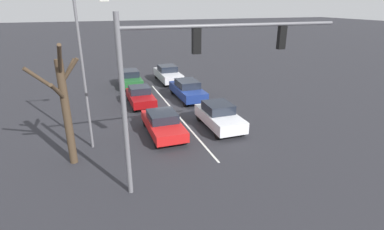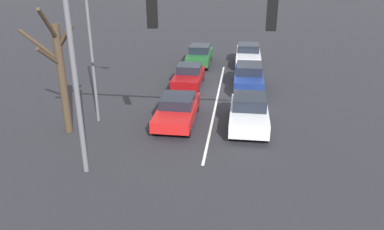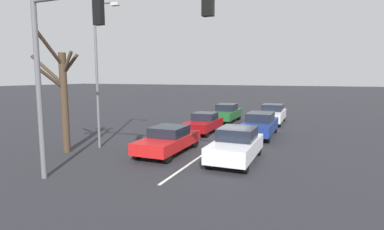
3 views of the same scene
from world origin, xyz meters
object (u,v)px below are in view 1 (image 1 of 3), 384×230
Objects in this scene: car_red_midlane_front at (163,123)px; car_white_leftlane_front at (219,116)px; car_maroon_midlane_second at (140,96)px; traffic_signal_gantry at (189,67)px; street_lamp_right_shoulder at (86,66)px; car_silver_leftlane_third at (168,74)px; car_darkgreen_midlane_third at (130,78)px; car_navy_leftlane_second at (188,90)px; bare_tree_near at (65,105)px.

car_red_midlane_front is 1.07× the size of car_white_leftlane_front.
car_red_midlane_front is at bearing 92.64° from car_maroon_midlane_second.
street_lamp_right_shoulder is at bearing -52.06° from traffic_signal_gantry.
car_red_midlane_front is 0.48× the size of traffic_signal_gantry.
car_darkgreen_midlane_third is at bearing 8.77° from car_silver_leftlane_third.
car_darkgreen_midlane_third is at bearing -88.94° from car_red_midlane_front.
car_maroon_midlane_second is 0.43× the size of traffic_signal_gantry.
car_darkgreen_midlane_third is at bearing -89.67° from traffic_signal_gantry.
car_maroon_midlane_second is 5.67m from car_darkgreen_midlane_third.
car_red_midlane_front is at bearing 59.66° from car_navy_leftlane_second.
car_white_leftlane_front is at bearing -178.19° from street_lamp_right_shoulder.
car_maroon_midlane_second is (0.28, -6.01, -0.00)m from car_red_midlane_front.
car_maroon_midlane_second is 0.84× the size of car_silver_leftlane_third.
traffic_signal_gantry is (0.12, 5.27, 4.42)m from car_red_midlane_front.
car_red_midlane_front is at bearing -159.13° from bare_tree_near.
car_red_midlane_front is 0.94× the size of car_silver_leftlane_third.
bare_tree_near reaches higher than car_silver_leftlane_third.
car_white_leftlane_front is 8.37m from street_lamp_right_shoulder.
car_maroon_midlane_second is (3.87, -6.17, -0.08)m from car_white_leftlane_front.
traffic_signal_gantry is at bearing 90.33° from car_darkgreen_midlane_third.
car_silver_leftlane_third reaches higher than car_white_leftlane_front.
bare_tree_near is (1.12, 1.53, -1.44)m from street_lamp_right_shoulder.
car_navy_leftlane_second is 6.71m from car_darkgreen_midlane_third.
traffic_signal_gantry reaches higher than car_white_leftlane_front.
car_red_midlane_front is 5.46m from street_lamp_right_shoulder.
car_navy_leftlane_second reaches higher than car_maroon_midlane_second.
traffic_signal_gantry is at bearing 54.04° from car_white_leftlane_front.
car_red_midlane_front is 11.68m from car_darkgreen_midlane_third.
traffic_signal_gantry is 1.55× the size of bare_tree_near.
car_maroon_midlane_second is at bearing -120.99° from bare_tree_near.
car_navy_leftlane_second is 1.19× the size of car_maroon_midlane_second.
car_darkgreen_midlane_third reaches higher than car_red_midlane_front.
car_darkgreen_midlane_third is (3.83, -5.50, -0.02)m from car_navy_leftlane_second.
bare_tree_near is (8.63, 1.76, 2.26)m from car_white_leftlane_front.
street_lamp_right_shoulder reaches higher than car_silver_leftlane_third.
car_white_leftlane_front is 0.45× the size of traffic_signal_gantry.
car_maroon_midlane_second is at bearing -57.91° from car_white_leftlane_front.
street_lamp_right_shoulder is at bearing 59.29° from car_silver_leftlane_third.
bare_tree_near is at bearing 70.47° from car_darkgreen_midlane_third.
street_lamp_right_shoulder reaches higher than car_darkgreen_midlane_third.
car_maroon_midlane_second is 9.54m from bare_tree_near.
car_silver_leftlane_third reaches higher than car_darkgreen_midlane_third.
car_silver_leftlane_third is (0.01, -6.09, -0.01)m from car_navy_leftlane_second.
street_lamp_right_shoulder is 1.30× the size of bare_tree_near.
car_navy_leftlane_second is (-3.61, -6.17, 0.10)m from car_red_midlane_front.
car_navy_leftlane_second is 12.06m from bare_tree_near.
car_navy_leftlane_second is 1.10× the size of car_darkgreen_midlane_third.
car_white_leftlane_front is at bearing 89.77° from car_navy_leftlane_second.
car_darkgreen_midlane_third reaches higher than car_maroon_midlane_second.
traffic_signal_gantry is (3.73, 11.44, 4.32)m from car_navy_leftlane_second.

